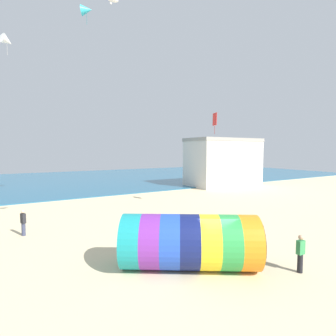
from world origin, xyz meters
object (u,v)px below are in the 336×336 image
kite_cyan_delta (87,10)px  bystander_near_water (23,222)px  kite_handler (300,253)px  giant_inflatable_tube (190,242)px  kite_red_diamond (215,119)px  kite_white_delta (7,41)px

kite_cyan_delta → bystander_near_water: kite_cyan_delta is taller
kite_handler → giant_inflatable_tube: bearing=144.5°
kite_red_diamond → bystander_near_water: 17.38m
giant_inflatable_tube → kite_red_diamond: (8.98, 8.85, 7.13)m
bystander_near_water → kite_white_delta: bearing=96.1°
giant_inflatable_tube → bystander_near_water: (-6.66, 9.41, -0.41)m
giant_inflatable_tube → kite_white_delta: 20.69m
giant_inflatable_tube → kite_red_diamond: bearing=44.6°
kite_red_diamond → kite_handler: bearing=-112.5°
kite_handler → bystander_near_water: (-10.76, 12.33, -0.03)m
kite_cyan_delta → bystander_near_water: size_ratio=1.11×
kite_handler → kite_white_delta: size_ratio=1.12×
kite_handler → bystander_near_water: bearing=131.1°
giant_inflatable_tube → kite_handler: bearing=-35.5°
kite_red_diamond → kite_white_delta: 18.09m
kite_white_delta → kite_handler: bearing=-57.1°
giant_inflatable_tube → kite_cyan_delta: (-0.56, 16.52, 17.73)m
kite_handler → kite_white_delta: (-11.31, 17.49, 13.18)m
giant_inflatable_tube → kite_red_diamond: kite_red_diamond is taller
kite_handler → kite_white_delta: bearing=122.9°
kite_cyan_delta → kite_white_delta: bearing=-163.6°
giant_inflatable_tube → kite_handler: (4.10, -2.92, -0.38)m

